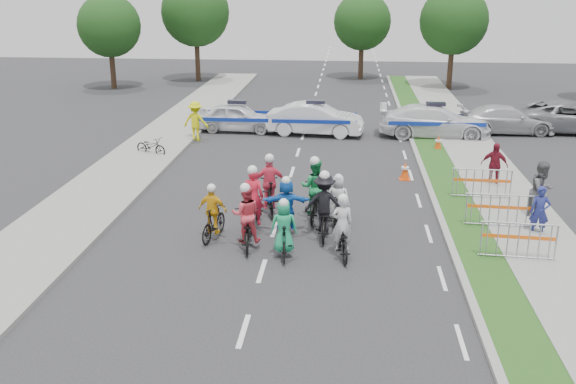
# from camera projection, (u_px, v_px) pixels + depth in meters

# --- Properties ---
(ground) EXTENTS (90.00, 90.00, 0.00)m
(ground) POSITION_uv_depth(u_px,v_px,m) (262.00, 271.00, 16.61)
(ground) COLOR #28282B
(ground) RESTS_ON ground
(curb_right) EXTENTS (0.20, 60.00, 0.12)m
(curb_right) POSITION_uv_depth(u_px,v_px,m) (437.00, 210.00, 20.86)
(curb_right) COLOR gray
(curb_right) RESTS_ON ground
(grass_strip) EXTENTS (1.20, 60.00, 0.11)m
(grass_strip) POSITION_uv_depth(u_px,v_px,m) (459.00, 210.00, 20.80)
(grass_strip) COLOR #234E19
(grass_strip) RESTS_ON ground
(sidewalk_right) EXTENTS (2.40, 60.00, 0.13)m
(sidewalk_right) POSITION_uv_depth(u_px,v_px,m) (516.00, 212.00, 20.64)
(sidewalk_right) COLOR gray
(sidewalk_right) RESTS_ON ground
(sidewalk_left) EXTENTS (3.00, 60.00, 0.13)m
(sidewalk_left) POSITION_uv_depth(u_px,v_px,m) (93.00, 199.00, 21.89)
(sidewalk_left) COLOR gray
(sidewalk_left) RESTS_ON ground
(rider_0) EXTENTS (0.89, 1.86, 1.82)m
(rider_0) POSITION_uv_depth(u_px,v_px,m) (342.00, 235.00, 17.34)
(rider_0) COLOR black
(rider_0) RESTS_ON ground
(rider_1) EXTENTS (0.76, 1.65, 1.70)m
(rider_1) POSITION_uv_depth(u_px,v_px,m) (284.00, 234.00, 17.28)
(rider_1) COLOR black
(rider_1) RESTS_ON ground
(rider_2) EXTENTS (0.92, 1.95, 1.92)m
(rider_2) POSITION_uv_depth(u_px,v_px,m) (246.00, 223.00, 17.89)
(rider_2) COLOR black
(rider_2) RESTS_ON ground
(rider_3) EXTENTS (0.92, 1.69, 1.71)m
(rider_3) POSITION_uv_depth(u_px,v_px,m) (213.00, 218.00, 18.45)
(rider_3) COLOR black
(rider_3) RESTS_ON ground
(rider_4) EXTENTS (1.13, 2.00, 2.04)m
(rider_4) POSITION_uv_depth(u_px,v_px,m) (324.00, 211.00, 18.61)
(rider_4) COLOR black
(rider_4) RESTS_ON ground
(rider_5) EXTENTS (1.46, 1.74, 1.79)m
(rider_5) POSITION_uv_depth(u_px,v_px,m) (286.00, 209.00, 18.86)
(rider_5) COLOR black
(rider_5) RESTS_ON ground
(rider_6) EXTENTS (0.77, 2.01, 2.03)m
(rider_6) POSITION_uv_depth(u_px,v_px,m) (254.00, 208.00, 19.21)
(rider_6) COLOR black
(rider_6) RESTS_ON ground
(rider_7) EXTENTS (0.75, 1.64, 1.68)m
(rider_7) POSITION_uv_depth(u_px,v_px,m) (338.00, 205.00, 19.46)
(rider_7) COLOR black
(rider_7) RESTS_ON ground
(rider_8) EXTENTS (0.88, 2.04, 2.05)m
(rider_8) POSITION_uv_depth(u_px,v_px,m) (314.00, 196.00, 20.02)
(rider_8) COLOR black
(rider_8) RESTS_ON ground
(rider_9) EXTENTS (1.07, 1.97, 2.00)m
(rider_9) POSITION_uv_depth(u_px,v_px,m) (270.00, 190.00, 20.50)
(rider_9) COLOR black
(rider_9) RESTS_ON ground
(police_car_0) EXTENTS (4.14, 1.85, 1.38)m
(police_car_0) POSITION_uv_depth(u_px,v_px,m) (237.00, 117.00, 31.66)
(police_car_0) COLOR silver
(police_car_0) RESTS_ON ground
(police_car_1) EXTENTS (4.73, 2.05, 1.51)m
(police_car_1) POSITION_uv_depth(u_px,v_px,m) (315.00, 119.00, 30.91)
(police_car_1) COLOR silver
(police_car_1) RESTS_ON ground
(police_car_2) EXTENTS (5.32, 2.38, 1.51)m
(police_car_2) POSITION_uv_depth(u_px,v_px,m) (435.00, 121.00, 30.44)
(police_car_2) COLOR silver
(police_car_2) RESTS_ON ground
(civilian_sedan) EXTENTS (4.67, 2.05, 1.33)m
(civilian_sedan) POSITION_uv_depth(u_px,v_px,m) (506.00, 120.00, 31.27)
(civilian_sedan) COLOR #B2B1B6
(civilian_sedan) RESTS_ON ground
(civilian_suv) EXTENTS (5.50, 2.83, 1.49)m
(civilian_suv) POSITION_uv_depth(u_px,v_px,m) (570.00, 117.00, 31.42)
(civilian_suv) COLOR slate
(civilian_suv) RESTS_ON ground
(spectator_0) EXTENTS (0.64, 0.51, 1.52)m
(spectator_0) POSITION_uv_depth(u_px,v_px,m) (540.00, 212.00, 18.66)
(spectator_0) COLOR navy
(spectator_0) RESTS_ON ground
(spectator_1) EXTENTS (1.16, 1.12, 1.89)m
(spectator_1) POSITION_uv_depth(u_px,v_px,m) (542.00, 191.00, 19.86)
(spectator_1) COLOR #515155
(spectator_1) RESTS_ON ground
(spectator_2) EXTENTS (1.04, 0.71, 1.64)m
(spectator_2) POSITION_uv_depth(u_px,v_px,m) (494.00, 165.00, 23.11)
(spectator_2) COLOR maroon
(spectator_2) RESTS_ON ground
(marshal_hiviz) EXTENTS (1.27, 0.83, 1.84)m
(marshal_hiviz) POSITION_uv_depth(u_px,v_px,m) (196.00, 121.00, 29.75)
(marshal_hiviz) COLOR #D6D70B
(marshal_hiviz) RESTS_ON ground
(barrier_0) EXTENTS (2.03, 0.64, 1.12)m
(barrier_0) POSITION_uv_depth(u_px,v_px,m) (518.00, 243.00, 16.98)
(barrier_0) COLOR #A5A8AD
(barrier_0) RESTS_ON ground
(barrier_1) EXTENTS (2.02, 0.61, 1.12)m
(barrier_1) POSITION_uv_depth(u_px,v_px,m) (499.00, 212.00, 19.20)
(barrier_1) COLOR #A5A8AD
(barrier_1) RESTS_ON ground
(barrier_2) EXTENTS (2.02, 0.59, 1.12)m
(barrier_2) POSITION_uv_depth(u_px,v_px,m) (482.00, 185.00, 21.73)
(barrier_2) COLOR #A5A8AD
(barrier_2) RESTS_ON ground
(cone_0) EXTENTS (0.40, 0.40, 0.70)m
(cone_0) POSITION_uv_depth(u_px,v_px,m) (405.00, 171.00, 24.09)
(cone_0) COLOR #F24C0C
(cone_0) RESTS_ON ground
(cone_1) EXTENTS (0.40, 0.40, 0.70)m
(cone_1) POSITION_uv_depth(u_px,v_px,m) (438.00, 143.00, 28.13)
(cone_1) COLOR #F24C0C
(cone_1) RESTS_ON ground
(parked_bike) EXTENTS (1.60, 1.07, 0.79)m
(parked_bike) POSITION_uv_depth(u_px,v_px,m) (151.00, 146.00, 27.37)
(parked_bike) COLOR black
(parked_bike) RESTS_ON ground
(tree_0) EXTENTS (4.20, 4.20, 6.30)m
(tree_0) POSITION_uv_depth(u_px,v_px,m) (109.00, 26.00, 42.97)
(tree_0) COLOR #382619
(tree_0) RESTS_ON ground
(tree_1) EXTENTS (4.55, 4.55, 6.82)m
(tree_1) POSITION_uv_depth(u_px,v_px,m) (454.00, 21.00, 42.71)
(tree_1) COLOR #382619
(tree_1) RESTS_ON ground
(tree_3) EXTENTS (4.90, 4.90, 7.35)m
(tree_3) POSITION_uv_depth(u_px,v_px,m) (195.00, 12.00, 46.08)
(tree_3) COLOR #382619
(tree_3) RESTS_ON ground
(tree_4) EXTENTS (4.20, 4.20, 6.30)m
(tree_4) POSITION_uv_depth(u_px,v_px,m) (362.00, 22.00, 47.13)
(tree_4) COLOR #382619
(tree_4) RESTS_ON ground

